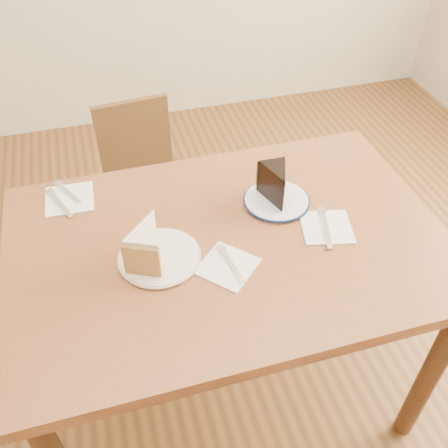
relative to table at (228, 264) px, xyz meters
The scene contains 14 objects.
ground 0.65m from the table, ahead, with size 4.00×4.00×0.00m, color #472A12.
table is the anchor object (origin of this frame).
chair_far 0.81m from the table, 100.43° to the left, with size 0.40×0.40×0.73m.
plate_cream 0.22m from the table, behind, with size 0.21×0.21×0.01m, color silver.
plate_navy 0.24m from the table, 31.44° to the left, with size 0.19×0.19×0.01m, color white.
carrot_cake 0.27m from the table, behind, with size 0.09×0.13×0.09m, color beige, non-canonical shape.
chocolate_cake 0.26m from the table, 31.11° to the left, with size 0.08×0.11×0.10m, color black, non-canonical shape.
napkin_cream 0.14m from the table, 108.07° to the right, with size 0.13×0.13×0.00m, color white.
napkin_navy 0.30m from the table, ahead, with size 0.14×0.14×0.00m, color white.
napkin_spare 0.52m from the table, 144.20° to the left, with size 0.14×0.14×0.00m, color white.
fork_cream 0.14m from the table, 102.81° to the right, with size 0.01×0.14×0.00m, color silver.
knife_navy 0.29m from the table, ahead, with size 0.02×0.17×0.00m, color silver.
fork_spare 0.53m from the table, 141.90° to the left, with size 0.01×0.14×0.00m, color silver.
knife_spare 0.53m from the table, 147.69° to the left, with size 0.01×0.16×0.00m, color silver.
Camera 1 is at (-0.28, -0.94, 1.71)m, focal length 40.00 mm.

